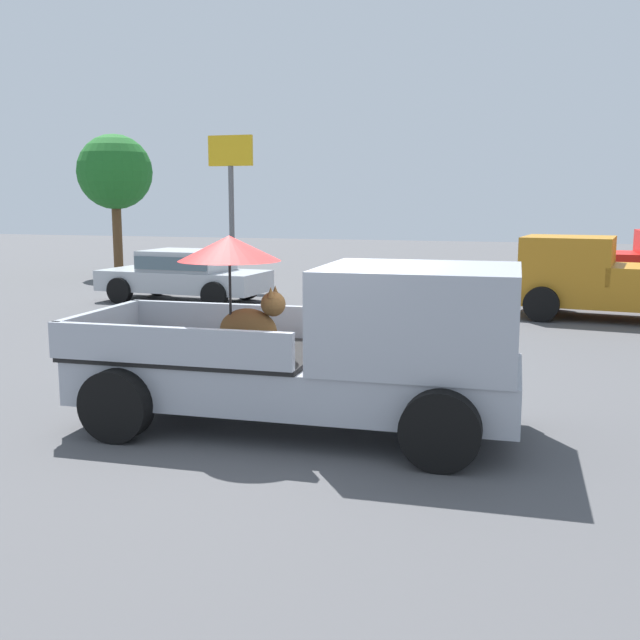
% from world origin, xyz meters
% --- Properties ---
extents(ground_plane, '(80.00, 80.00, 0.00)m').
position_xyz_m(ground_plane, '(0.00, 0.00, 0.00)').
color(ground_plane, '#4C4C4F').
extents(pickup_truck_main, '(5.12, 2.40, 2.22)m').
position_xyz_m(pickup_truck_main, '(0.47, 0.01, 0.96)').
color(pickup_truck_main, black).
rests_on(pickup_truck_main, ground).
extents(pickup_truck_red, '(4.81, 2.17, 1.80)m').
position_xyz_m(pickup_truck_red, '(4.96, 13.76, 0.87)').
color(pickup_truck_red, black).
rests_on(pickup_truck_red, ground).
extents(pickup_truck_far, '(4.99, 2.65, 1.80)m').
position_xyz_m(pickup_truck_far, '(4.14, 9.49, 0.87)').
color(pickup_truck_far, black).
rests_on(pickup_truck_far, ground).
extents(parked_sedan_near, '(4.40, 2.17, 1.33)m').
position_xyz_m(parked_sedan_near, '(-6.19, 9.39, 0.74)').
color(parked_sedan_near, black).
rests_on(parked_sedan_near, ground).
extents(motel_sign, '(1.40, 0.16, 4.50)m').
position_xyz_m(motel_sign, '(-6.50, 13.14, 3.20)').
color(motel_sign, '#59595B').
rests_on(motel_sign, ground).
extents(tree_by_lot, '(2.55, 2.55, 4.82)m').
position_xyz_m(tree_by_lot, '(-11.59, 14.92, 3.51)').
color(tree_by_lot, brown).
rests_on(tree_by_lot, ground).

